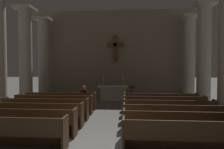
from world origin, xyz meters
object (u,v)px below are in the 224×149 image
(pew_left_row_4, at_px, (45,108))
(pew_left_row_6, at_px, (61,101))
(pew_left_row_2, at_px, (19,122))
(pew_left_row_5, at_px, (54,104))
(column_left_fourth, at_px, (43,59))
(pew_right_row_1, at_px, (196,137))
(pew_left_row_3, at_px, (34,114))
(pew_right_row_2, at_px, (184,125))
(candlestick_right, at_px, (123,83))
(column_right_third, at_px, (204,56))
(pew_right_row_4, at_px, (169,110))
(lectern, at_px, (131,95))
(candlestick_left, at_px, (104,83))
(pew_right_row_6, at_px, (160,102))
(pew_right_row_3, at_px, (175,117))
(lone_worshipper, at_px, (84,97))
(column_left_third, at_px, (26,57))
(pew_right_row_5, at_px, (164,106))
(altar, at_px, (113,93))
(column_right_fourth, at_px, (189,58))

(pew_left_row_4, bearing_deg, pew_left_row_6, 90.00)
(pew_left_row_2, bearing_deg, pew_left_row_6, 90.00)
(pew_left_row_5, relative_size, pew_left_row_6, 1.00)
(pew_left_row_6, relative_size, column_left_fourth, 0.63)
(pew_left_row_2, height_order, pew_right_row_1, same)
(pew_left_row_3, relative_size, pew_right_row_2, 1.00)
(pew_left_row_3, height_order, pew_left_row_5, same)
(pew_right_row_1, height_order, candlestick_right, candlestick_right)
(column_right_third, bearing_deg, pew_left_row_2, -145.75)
(pew_left_row_6, relative_size, pew_right_row_1, 1.00)
(pew_left_row_2, distance_m, column_left_fourth, 9.08)
(pew_right_row_4, height_order, lectern, lectern)
(candlestick_left, bearing_deg, pew_right_row_2, -64.81)
(pew_left_row_4, height_order, column_right_third, column_right_third)
(pew_left_row_3, bearing_deg, lectern, 51.83)
(pew_right_row_6, bearing_deg, pew_left_row_5, -169.27)
(pew_left_row_4, xyz_separation_m, pew_right_row_3, (5.43, -1.03, 0.00))
(pew_left_row_3, bearing_deg, column_right_third, 29.08)
(pew_right_row_3, xyz_separation_m, lone_worshipper, (-4.12, 3.13, 0.22))
(pew_left_row_2, relative_size, pew_right_row_6, 1.00)
(pew_right_row_3, distance_m, column_left_third, 9.76)
(pew_left_row_3, distance_m, pew_right_row_6, 6.25)
(column_left_fourth, bearing_deg, lone_worshipper, -44.80)
(pew_left_row_6, height_order, candlestick_right, candlestick_right)
(lectern, bearing_deg, pew_left_row_4, -134.66)
(pew_left_row_3, distance_m, pew_right_row_5, 5.81)
(column_left_fourth, bearing_deg, pew_left_row_4, -65.57)
(pew_right_row_3, height_order, pew_right_row_5, same)
(pew_right_row_4, xyz_separation_m, altar, (-2.72, 5.20, 0.06))
(pew_left_row_4, bearing_deg, pew_right_row_5, 10.73)
(pew_right_row_5, relative_size, column_left_fourth, 0.63)
(pew_right_row_5, distance_m, column_left_third, 8.98)
(pew_right_row_5, distance_m, column_left_fourth, 10.05)
(pew_right_row_1, height_order, pew_right_row_4, same)
(column_right_third, relative_size, lone_worshipper, 4.65)
(pew_left_row_3, height_order, column_right_fourth, column_right_fourth)
(pew_right_row_5, relative_size, column_right_third, 0.63)
(pew_left_row_4, bearing_deg, pew_right_row_6, 20.76)
(pew_left_row_3, bearing_deg, altar, 66.46)
(candlestick_left, bearing_deg, lectern, -31.73)
(pew_left_row_4, distance_m, pew_right_row_6, 5.81)
(pew_left_row_3, bearing_deg, pew_right_row_2, -10.73)
(pew_left_row_3, xyz_separation_m, column_right_third, (8.25, 4.59, 2.51))
(pew_left_row_2, xyz_separation_m, pew_right_row_4, (5.43, 2.06, 0.00))
(pew_left_row_4, relative_size, pew_right_row_5, 1.00)
(pew_left_row_6, xyz_separation_m, lectern, (3.96, 1.94, 0.07))
(pew_left_row_2, relative_size, column_right_fourth, 0.63)
(pew_right_row_2, height_order, candlestick_left, candlestick_left)
(candlestick_left, xyz_separation_m, candlestick_right, (1.40, 0.00, 0.00))
(pew_left_row_4, distance_m, column_right_fourth, 10.62)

